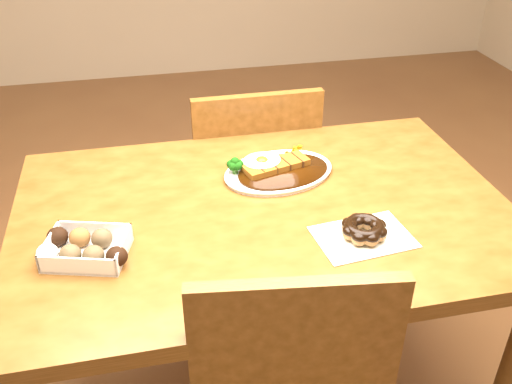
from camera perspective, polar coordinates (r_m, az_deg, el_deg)
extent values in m
cube|color=#513010|center=(1.40, 0.82, -2.21)|extent=(1.20, 0.80, 0.04)
cylinder|color=#513010|center=(1.89, -18.03, -7.75)|extent=(0.06, 0.06, 0.71)
cylinder|color=#513010|center=(2.04, 13.55, -3.75)|extent=(0.06, 0.06, 0.71)
cube|color=#513010|center=(2.07, -0.96, 0.37)|extent=(0.42, 0.42, 0.04)
cylinder|color=#513010|center=(2.36, 2.32, -1.68)|extent=(0.04, 0.04, 0.41)
cylinder|color=#513010|center=(2.31, -5.89, -2.67)|extent=(0.04, 0.04, 0.41)
cylinder|color=#513010|center=(2.10, 4.62, -6.75)|extent=(0.04, 0.04, 0.41)
cylinder|color=#513010|center=(2.04, -4.67, -8.02)|extent=(0.04, 0.04, 0.41)
cube|color=#513010|center=(1.78, 0.19, 3.77)|extent=(0.40, 0.03, 0.40)
cube|color=#513010|center=(1.13, 3.90, -16.59)|extent=(0.40, 0.08, 0.40)
ellipsoid|color=white|center=(1.52, 2.27, 1.97)|extent=(0.33, 0.27, 0.01)
ellipsoid|color=black|center=(1.50, 2.73, 2.05)|extent=(0.28, 0.22, 0.01)
cube|color=#6B380C|center=(1.51, 2.02, 2.64)|extent=(0.19, 0.11, 0.02)
ellipsoid|color=white|center=(1.51, 0.61, 3.16)|extent=(0.12, 0.11, 0.01)
ellipsoid|color=#FFB214|center=(1.51, 0.61, 3.20)|extent=(0.03, 0.03, 0.02)
cube|color=white|center=(1.27, -16.57, -5.37)|extent=(0.20, 0.17, 0.04)
ellipsoid|color=beige|center=(1.28, -20.15, -5.79)|extent=(0.05, 0.05, 0.04)
ellipsoid|color=black|center=(1.26, -18.08, -5.95)|extent=(0.05, 0.05, 0.04)
ellipsoid|color=black|center=(1.24, -15.95, -6.12)|extent=(0.05, 0.05, 0.04)
ellipsoid|color=black|center=(1.23, -13.76, -6.28)|extent=(0.05, 0.05, 0.04)
ellipsoid|color=black|center=(1.32, -19.23, -4.23)|extent=(0.05, 0.05, 0.04)
ellipsoid|color=brown|center=(1.30, -17.22, -4.36)|extent=(0.05, 0.05, 0.04)
ellipsoid|color=black|center=(1.28, -15.16, -4.50)|extent=(0.05, 0.05, 0.04)
cube|color=silver|center=(1.31, 10.66, -4.44)|extent=(0.23, 0.17, 0.00)
torus|color=olive|center=(1.30, 10.74, -3.78)|extent=(0.11, 0.11, 0.03)
torus|color=black|center=(1.29, 10.78, -3.44)|extent=(0.10, 0.10, 0.02)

